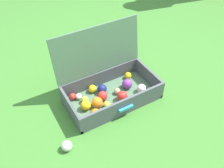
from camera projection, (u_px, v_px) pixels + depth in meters
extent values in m
plane|color=#3D7A2D|center=(124.00, 96.00, 1.85)|extent=(16.00, 16.00, 0.00)
cube|color=#4C7051|center=(112.00, 98.00, 1.82)|extent=(0.67, 0.35, 0.03)
cube|color=#4C5156|center=(70.00, 109.00, 1.65)|extent=(0.02, 0.35, 0.15)
cube|color=#4C5156|center=(148.00, 77.00, 1.89)|extent=(0.02, 0.35, 0.15)
cube|color=#4C5156|center=(124.00, 107.00, 1.67)|extent=(0.64, 0.02, 0.15)
cube|color=#4C5156|center=(101.00, 79.00, 1.88)|extent=(0.64, 0.02, 0.15)
cube|color=#4C7051|center=(98.00, 50.00, 1.73)|extent=(0.67, 0.07, 0.35)
cube|color=teal|center=(126.00, 108.00, 1.65)|extent=(0.11, 0.02, 0.02)
sphere|color=orange|center=(97.00, 102.00, 1.71)|extent=(0.08, 0.08, 0.08)
sphere|color=orange|center=(96.00, 114.00, 1.64)|extent=(0.07, 0.07, 0.07)
sphere|color=navy|center=(102.00, 89.00, 1.82)|extent=(0.07, 0.07, 0.07)
sphere|color=red|center=(122.00, 96.00, 1.76)|extent=(0.08, 0.08, 0.08)
sphere|color=red|center=(72.00, 97.00, 1.77)|extent=(0.05, 0.05, 0.05)
sphere|color=#CCDB38|center=(107.00, 105.00, 1.72)|extent=(0.05, 0.05, 0.05)
sphere|color=yellow|center=(86.00, 105.00, 1.70)|extent=(0.07, 0.07, 0.07)
sphere|color=white|center=(141.00, 89.00, 1.82)|extent=(0.07, 0.07, 0.07)
sphere|color=purple|center=(127.00, 84.00, 1.85)|extent=(0.08, 0.08, 0.08)
sphere|color=#D1B784|center=(117.00, 91.00, 1.82)|extent=(0.05, 0.05, 0.05)
sphere|color=#CCDB38|center=(85.00, 100.00, 1.75)|extent=(0.05, 0.05, 0.05)
sphere|color=red|center=(103.00, 96.00, 1.76)|extent=(0.07, 0.07, 0.07)
sphere|color=#CCDB38|center=(107.00, 110.00, 1.68)|extent=(0.05, 0.05, 0.05)
sphere|color=white|center=(79.00, 97.00, 1.78)|extent=(0.05, 0.05, 0.05)
sphere|color=yellow|center=(128.00, 75.00, 1.94)|extent=(0.05, 0.05, 0.05)
sphere|color=yellow|center=(92.00, 89.00, 1.83)|extent=(0.06, 0.06, 0.06)
sphere|color=white|center=(67.00, 146.00, 1.49)|extent=(0.07, 0.07, 0.07)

